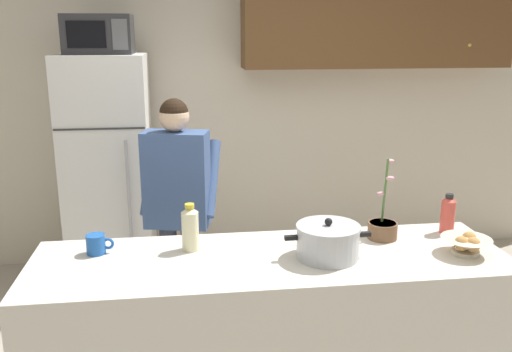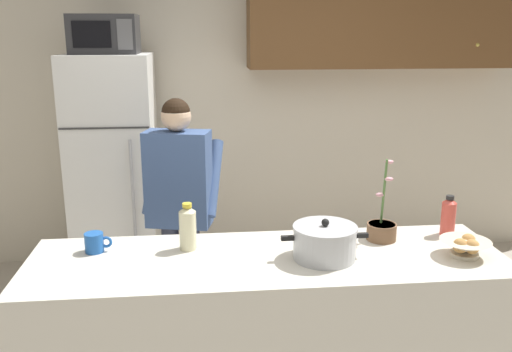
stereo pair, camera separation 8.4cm
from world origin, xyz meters
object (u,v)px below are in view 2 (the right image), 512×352
(potted_orchid, at_px, (382,228))
(bread_bowl, at_px, (465,247))
(bottle_mid_counter, at_px, (188,227))
(refrigerator, at_px, (115,171))
(cooking_pot, at_px, (325,242))
(person_near_pot, at_px, (179,193))
(coffee_mug, at_px, (95,243))
(microwave, at_px, (105,34))
(bottle_near_edge, at_px, (448,216))

(potted_orchid, bearing_deg, bread_bowl, -38.08)
(bottle_mid_counter, bearing_deg, bread_bowl, -9.90)
(bread_bowl, relative_size, bottle_mid_counter, 1.01)
(refrigerator, distance_m, potted_orchid, 2.32)
(refrigerator, relative_size, potted_orchid, 4.21)
(cooking_pot, xyz_separation_m, bottle_mid_counter, (-0.64, 0.18, 0.03))
(person_near_pot, xyz_separation_m, coffee_mug, (-0.38, -0.80, 0.00))
(coffee_mug, distance_m, potted_orchid, 1.43)
(bottle_mid_counter, bearing_deg, microwave, 109.60)
(bottle_near_edge, bearing_deg, coffee_mug, -178.56)
(refrigerator, xyz_separation_m, microwave, (0.00, -0.02, 1.03))
(person_near_pot, bearing_deg, coffee_mug, -115.20)
(bread_bowl, bearing_deg, person_near_pot, 142.75)
(cooking_pot, height_order, coffee_mug, cooking_pot)
(bottle_mid_counter, bearing_deg, refrigerator, 109.37)
(microwave, distance_m, coffee_mug, 1.94)
(refrigerator, xyz_separation_m, bottle_mid_counter, (0.60, -1.71, 0.14))
(refrigerator, height_order, microwave, microwave)
(cooking_pot, bearing_deg, potted_orchid, 30.52)
(refrigerator, bearing_deg, microwave, -89.93)
(coffee_mug, bearing_deg, person_near_pot, 64.80)
(refrigerator, relative_size, bread_bowl, 7.51)
(bread_bowl, relative_size, bottle_near_edge, 1.11)
(refrigerator, bearing_deg, bread_bowl, -45.57)
(person_near_pot, height_order, bread_bowl, person_near_pot)
(refrigerator, relative_size, cooking_pot, 4.34)
(refrigerator, bearing_deg, potted_orchid, -46.89)
(microwave, bearing_deg, bottle_mid_counter, -70.40)
(refrigerator, bearing_deg, person_near_pot, -59.33)
(refrigerator, distance_m, cooking_pot, 2.26)
(bottle_near_edge, relative_size, potted_orchid, 0.50)
(bread_bowl, height_order, bottle_mid_counter, bottle_mid_counter)
(cooking_pot, bearing_deg, bread_bowl, -4.34)
(person_near_pot, height_order, coffee_mug, person_near_pot)
(coffee_mug, xyz_separation_m, bread_bowl, (1.75, -0.24, 0.00))
(coffee_mug, bearing_deg, microwave, 95.31)
(coffee_mug, distance_m, bottle_near_edge, 1.79)
(microwave, height_order, potted_orchid, microwave)
(microwave, relative_size, bottle_mid_counter, 2.04)
(refrigerator, xyz_separation_m, person_near_pot, (0.53, -0.90, 0.07))
(cooking_pot, distance_m, coffee_mug, 1.10)
(potted_orchid, bearing_deg, person_near_pot, 143.01)
(cooking_pot, bearing_deg, refrigerator, 123.23)
(coffee_mug, xyz_separation_m, potted_orchid, (1.43, 0.01, 0.01))
(bottle_near_edge, distance_m, potted_orchid, 0.37)
(cooking_pot, xyz_separation_m, bottle_near_edge, (0.71, 0.23, 0.02))
(bottle_near_edge, xyz_separation_m, potted_orchid, (-0.36, -0.03, -0.04))
(cooking_pot, relative_size, bottle_mid_counter, 1.75)
(refrigerator, xyz_separation_m, bread_bowl, (1.90, -1.94, 0.08))
(bottle_near_edge, bearing_deg, potted_orchid, -175.01)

